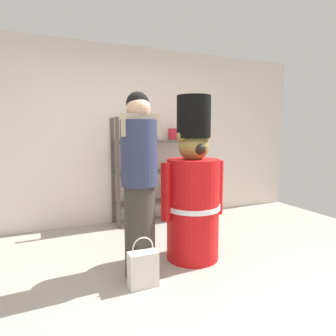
{
  "coord_description": "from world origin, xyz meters",
  "views": [
    {
      "loc": [
        -1.03,
        -2.18,
        1.35
      ],
      "look_at": [
        0.12,
        0.46,
        1.0
      ],
      "focal_mm": 31.71,
      "sensor_mm": 36.0,
      "label": 1
    }
  ],
  "objects": [
    {
      "name": "back_wall",
      "position": [
        0.0,
        2.2,
        1.3
      ],
      "size": [
        6.4,
        0.12,
        2.6
      ],
      "primitive_type": "cube",
      "color": "silver",
      "rests_on": "ground_plane"
    },
    {
      "name": "ground_plane",
      "position": [
        0.0,
        0.0,
        0.0
      ],
      "size": [
        6.4,
        6.4,
        0.0
      ],
      "primitive_type": "plane",
      "color": "#9E9389"
    },
    {
      "name": "shopping_bag",
      "position": [
        -0.24,
        0.18,
        0.16
      ],
      "size": [
        0.26,
        0.14,
        0.45
      ],
      "color": "silver",
      "rests_on": "ground_plane"
    },
    {
      "name": "teddy_bear_guard",
      "position": [
        0.44,
        0.53,
        0.71
      ],
      "size": [
        0.73,
        0.57,
        1.72
      ],
      "color": "red",
      "rests_on": "ground_plane"
    },
    {
      "name": "person_shopper",
      "position": [
        -0.2,
        0.38,
        0.89
      ],
      "size": [
        0.35,
        0.34,
        1.71
      ],
      "color": "#38332D",
      "rests_on": "ground_plane"
    },
    {
      "name": "merchandise_shelf",
      "position": [
        0.61,
        1.98,
        0.79
      ],
      "size": [
        1.34,
        0.35,
        1.55
      ],
      "color": "#4C4742",
      "rests_on": "ground_plane"
    }
  ]
}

